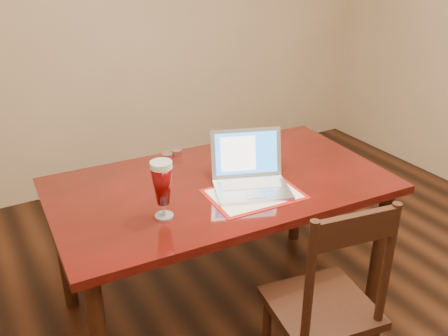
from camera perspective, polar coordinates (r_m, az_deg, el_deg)
dining_table at (r=2.58m, az=-0.39°, el=-3.43°), size 1.76×1.06×1.07m
dining_chair at (r=2.30m, az=11.56°, el=-15.20°), size 0.50×0.48×1.03m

